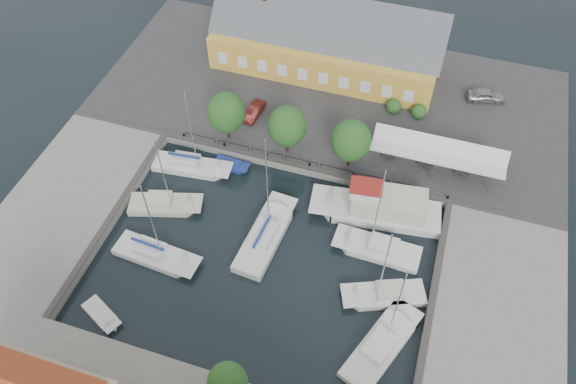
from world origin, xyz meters
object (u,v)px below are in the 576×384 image
Objects in this scene: tent_canopy at (439,151)px; west_boat_d at (155,255)px; warehouse at (323,41)px; launch_sw at (102,315)px; east_boat_a at (379,250)px; launch_nw at (231,166)px; east_boat_b at (385,296)px; center_sailboat at (265,237)px; trawler at (381,208)px; west_boat_b at (164,205)px; west_boat_a at (191,167)px; car_red at (254,111)px; car_silver at (486,95)px; east_boat_c at (380,347)px.

tent_canopy is 31.11m from west_boat_d.
warehouse is 41.60m from launch_sw.
east_boat_a reaches higher than warehouse.
east_boat_a is 19.12m from launch_nw.
east_boat_b is (-1.87, -16.64, -3.42)m from tent_canopy.
trawler is (10.35, 6.62, 0.65)m from center_sailboat.
west_boat_a is at bearing 85.77° from west_boat_b.
car_red is at bearing 82.45° from west_boat_d.
east_boat_b is at bearing -21.20° from west_boat_a.
car_red is 7.74m from launch_nw.
warehouse is 7.29× the size of car_red.
east_boat_b is 22.54m from west_boat_d.
launch_nw is (-21.60, -5.70, -3.59)m from tent_canopy.
car_silver is 1.15× the size of car_red.
center_sailboat is at bearing -49.89° from launch_nw.
launch_nw is (2.67, 13.45, -0.18)m from west_boat_d.
car_silver is (20.84, -0.88, -2.66)m from warehouse.
warehouse reaches higher than east_boat_b.
east_boat_a is at bearing 10.50° from center_sailboat.
west_boat_b is (-24.31, 3.43, -0.00)m from east_boat_b.
east_boat_c reaches higher than warehouse.
launch_sw is (-21.75, -19.12, -0.93)m from trawler.
east_boat_b is at bearing -96.41° from tent_canopy.
east_boat_c is at bearing 10.56° from launch_sw.
west_boat_b is (-4.70, -15.09, -1.39)m from car_red.
car_silver is at bearing 54.84° from center_sailboat.
warehouse is 2.42× the size of west_boat_a.
tent_canopy is at bearing 38.28° from west_boat_d.
car_silver is at bearing -2.41° from warehouse.
west_boat_b is 2.37× the size of launch_sw.
trawler is 1.17× the size of east_boat_c.
car_red is at bearing 98.86° from car_silver.
car_silver is at bearing 52.40° from launch_sw.
west_boat_d is at bearing 123.93° from car_silver.
warehouse is 13.24m from car_red.
west_boat_d is (1.91, -5.94, 0.01)m from west_boat_b.
trawler is (17.15, -9.16, -0.63)m from car_red.
east_boat_b is 2.40× the size of launch_sw.
east_boat_b is at bearing -71.42° from east_boat_a.
west_boat_a is at bearing 88.97° from launch_sw.
east_boat_b is at bearing 153.86° from car_silver.
trawler is at bearing 30.77° from west_boat_d.
car_silver is 30.29m from east_boat_b.
car_red is 0.28× the size of center_sailboat.
car_red is at bearing 130.48° from east_boat_c.
car_red is 0.33× the size of west_boat_d.
car_silver is 1.00× the size of launch_sw.
warehouse is 2.68× the size of west_boat_b.
launch_sw is (-11.40, -12.51, -0.27)m from center_sailboat.
west_boat_d reaches higher than car_red.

